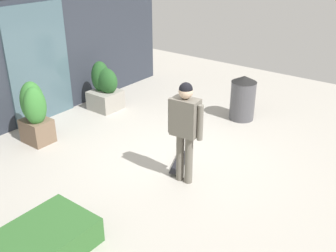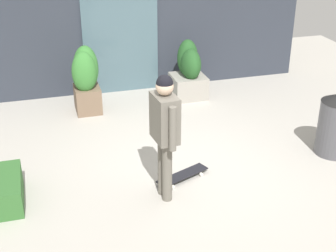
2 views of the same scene
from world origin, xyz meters
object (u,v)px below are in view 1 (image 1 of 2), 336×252
Objects in this scene: skateboard at (180,162)px; planter_box_left at (104,88)px; trash_bin at (243,98)px; skateboarder at (185,123)px; planter_box_right at (35,112)px.

skateboard is 3.16m from planter_box_left.
trash_bin reaches higher than skateboard.
skateboarder reaches higher than planter_box_left.
planter_box_left is 3.19m from trash_bin.
skateboard is at bearing -70.57° from planter_box_right.
planter_box_left reaches higher than trash_bin.
planter_box_right is 1.24× the size of trash_bin.
planter_box_right is at bearing 86.77° from skateboard.
trash_bin is (3.45, -2.66, -0.15)m from planter_box_right.
planter_box_left is 2.04m from planter_box_right.
skateboarder is 2.07× the size of skateboard.
skateboarder reaches higher than skateboard.
skateboard is at bearing 38.30° from skateboarder.
planter_box_left is (1.06, 2.94, 0.46)m from skateboard.
skateboard is (0.36, 0.34, -0.99)m from skateboarder.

